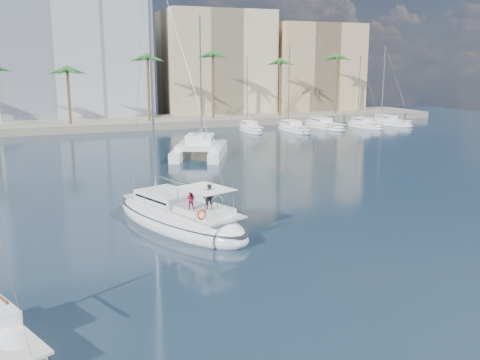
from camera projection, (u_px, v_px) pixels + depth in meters
name	position (u px, v px, depth m)	size (l,w,h in m)	color
ground	(236.00, 235.00, 33.35)	(160.00, 160.00, 0.00)	black
quay	(108.00, 123.00, 88.86)	(120.00, 14.00, 1.20)	gray
building_modern	(24.00, 42.00, 92.74)	(42.00, 16.00, 28.00)	silver
building_beige	(216.00, 65.00, 102.73)	(20.00, 14.00, 20.00)	beige
building_tan_right	(313.00, 70.00, 108.10)	(18.00, 12.00, 18.00)	tan
palm_centre	(108.00, 64.00, 83.13)	(3.60, 3.60, 12.30)	brown
palm_right	(303.00, 64.00, 95.00)	(3.60, 3.60, 12.30)	brown
main_sloop	(179.00, 217.00, 35.10)	(8.51, 13.58, 19.25)	white
catamaran	(200.00, 147.00, 61.15)	(9.27, 11.93, 15.74)	white
seagull	(166.00, 206.00, 35.81)	(1.10, 0.47, 0.20)	silver
moored_yacht_a	(251.00, 132.00, 83.20)	(2.72, 9.35, 11.90)	white
moored_yacht_b	(294.00, 131.00, 83.65)	(3.14, 10.78, 13.72)	white
moored_yacht_c	(324.00, 128.00, 87.74)	(3.55, 12.21, 15.54)	white
moored_yacht_d	(365.00, 128.00, 88.18)	(2.72, 9.35, 11.90)	white
moored_yacht_e	(390.00, 125.00, 92.28)	(3.14, 10.78, 13.72)	white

